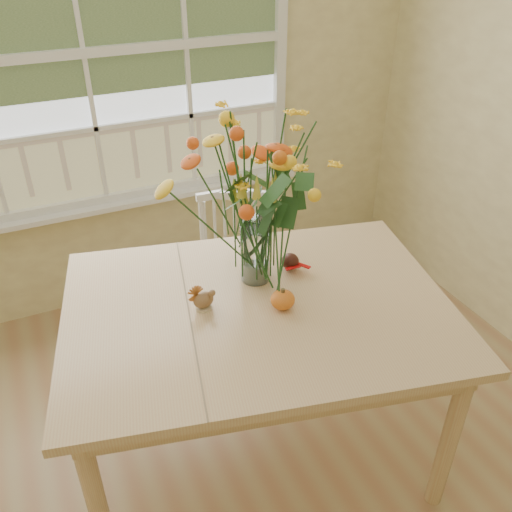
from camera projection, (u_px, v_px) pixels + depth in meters
name	position (u px, v px, depth m)	size (l,w,h in m)	color
wall_back	(89.00, 90.00, 2.90)	(4.00, 0.02, 2.70)	#D0C185
window	(84.00, 57.00, 2.78)	(2.42, 0.12, 1.74)	silver
dining_table	(258.00, 322.00, 2.23)	(1.75, 1.41, 0.83)	tan
windsor_chair	(236.00, 262.00, 3.05)	(0.51, 0.50, 0.87)	white
flower_vase	(255.00, 189.00, 2.11)	(0.59, 0.59, 0.70)	white
pumpkin	(283.00, 301.00, 2.14)	(0.10, 0.10, 0.08)	#CF5918
turkey_figurine	(203.00, 300.00, 2.13)	(0.09, 0.07, 0.11)	#CCB78C
dark_gourd	(290.00, 262.00, 2.38)	(0.13, 0.12, 0.07)	#38160F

